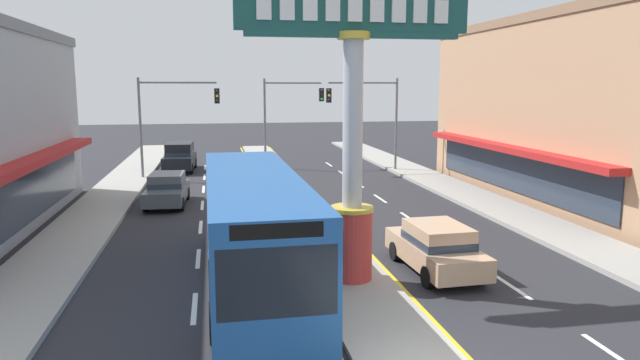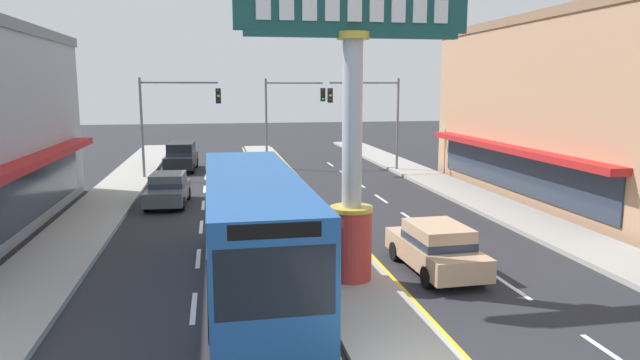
{
  "view_description": "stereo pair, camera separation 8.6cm",
  "coord_description": "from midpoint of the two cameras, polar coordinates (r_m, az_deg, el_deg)",
  "views": [
    {
      "loc": [
        -3.85,
        -9.69,
        5.7
      ],
      "look_at": [
        -0.39,
        8.81,
        2.6
      ],
      "focal_mm": 32.16,
      "sensor_mm": 36.0,
      "label": 1
    },
    {
      "loc": [
        -3.77,
        -9.7,
        5.7
      ],
      "look_at": [
        -0.39,
        8.81,
        2.6
      ],
      "focal_mm": 32.16,
      "sensor_mm": 36.0,
      "label": 2
    }
  ],
  "objects": [
    {
      "name": "traffic_light_median_far",
      "position": [
        40.09,
        -3.43,
        7.18
      ],
      "size": [
        4.2,
        0.46,
        6.2
      ],
      "color": "slate",
      "rests_on": "ground"
    },
    {
      "name": "lane_markings",
      "position": [
        27.22,
        -2.32,
        -2.73
      ],
      "size": [
        9.07,
        52.0,
        0.01
      ],
      "color": "silver",
      "rests_on": "ground"
    },
    {
      "name": "district_sign",
      "position": [
        16.13,
        3.11,
        4.33
      ],
      "size": [
        6.49,
        1.25,
        8.3
      ],
      "color": "#B7332D",
      "rests_on": "median_strip"
    },
    {
      "name": "sedan_near_right_lane",
      "position": [
        18.12,
        11.35,
        -6.56
      ],
      "size": [
        1.97,
        4.37,
        1.53
      ],
      "color": "tan",
      "rests_on": "ground"
    },
    {
      "name": "median_strip",
      "position": [
        28.52,
        -2.72,
        -2.04
      ],
      "size": [
        2.33,
        52.0,
        0.14
      ],
      "primitive_type": "cube",
      "color": "#A39E93",
      "rests_on": "ground"
    },
    {
      "name": "bus_far_right_lane",
      "position": [
        16.28,
        -6.81,
        -4.33
      ],
      "size": [
        2.67,
        11.23,
        3.26
      ],
      "color": "#1E5199",
      "rests_on": "ground"
    },
    {
      "name": "suv_mid_left_lane",
      "position": [
        40.02,
        -13.83,
        2.31
      ],
      "size": [
        2.14,
        4.69,
        1.9
      ],
      "color": "black",
      "rests_on": "ground"
    },
    {
      "name": "sidewalk_right",
      "position": [
        29.3,
        15.8,
        -2.04
      ],
      "size": [
        2.69,
        60.0,
        0.18
      ],
      "primitive_type": "cube",
      "color": "#9E9B93",
      "rests_on": "ground"
    },
    {
      "name": "storefront_right",
      "position": [
        32.21,
        24.69,
        6.48
      ],
      "size": [
        8.61,
        20.07,
        9.13
      ],
      "color": "tan",
      "rests_on": "ground"
    },
    {
      "name": "sedan_near_left_lane",
      "position": [
        28.58,
        -15.06,
        -0.87
      ],
      "size": [
        2.01,
        4.39,
        1.53
      ],
      "color": "#4C5156",
      "rests_on": "ground"
    },
    {
      "name": "traffic_light_left_side",
      "position": [
        36.2,
        -14.8,
        6.74
      ],
      "size": [
        4.86,
        0.46,
        6.2
      ],
      "color": "slate",
      "rests_on": "ground"
    },
    {
      "name": "sidewalk_left",
      "position": [
        26.83,
        -21.78,
        -3.4
      ],
      "size": [
        2.69,
        60.0,
        0.18
      ],
      "primitive_type": "cube",
      "color": "#9E9B93",
      "rests_on": "ground"
    },
    {
      "name": "traffic_light_right_side",
      "position": [
        37.99,
        5.03,
        7.12
      ],
      "size": [
        4.86,
        0.46,
        6.2
      ],
      "color": "slate",
      "rests_on": "ground"
    }
  ]
}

